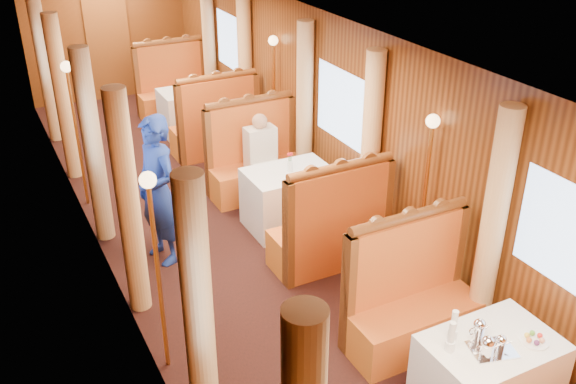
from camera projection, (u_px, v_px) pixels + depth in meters
floor at (235, 238)px, 7.83m from camera, size 3.00×12.00×0.01m
ceiling at (225, 34)px, 6.68m from camera, size 3.00×12.00×0.01m
wall_far at (107, 32)px, 12.00m from camera, size 3.00×0.01×2.50m
wall_left at (97, 170)px, 6.64m from camera, size 0.01×12.00×2.50m
wall_right at (344, 122)px, 7.86m from camera, size 0.01×12.00×2.50m
doorway_far at (109, 46)px, 12.09m from camera, size 0.80×0.04×2.00m
table_near at (487, 378)px, 5.19m from camera, size 1.05×0.72×0.75m
banquette_near_aft at (411, 304)px, 5.97m from camera, size 1.30×0.55×1.34m
table_mid at (289, 198)px, 7.96m from camera, size 1.05×0.72×0.75m
banquette_mid_fwd at (331, 232)px, 7.14m from camera, size 1.30×0.55×1.34m
banquette_mid_aft at (255, 164)px, 8.74m from camera, size 1.30×0.55×1.34m
table_far at (193, 111)px, 10.73m from camera, size 1.05×0.72×0.75m
banquette_far_fwd at (216, 129)px, 9.90m from camera, size 1.30×0.55×1.34m
banquette_far_aft at (174, 91)px, 11.50m from camera, size 1.30×0.55×1.34m
tea_tray at (492, 350)px, 4.93m from camera, size 0.40×0.34×0.01m
teapot_left at (487, 350)px, 4.83m from camera, size 0.21×0.18×0.15m
teapot_right at (500, 345)px, 4.90m from camera, size 0.16×0.15×0.11m
teapot_back at (479, 331)px, 5.02m from camera, size 0.19×0.15×0.14m
fruit_plate at (534, 339)px, 5.01m from camera, size 0.23×0.23×0.05m
cup_inboard at (451, 339)px, 4.88m from camera, size 0.08×0.08×0.26m
cup_outboard at (453, 328)px, 5.01m from camera, size 0.08×0.08×0.26m
rose_vase_mid at (290, 158)px, 7.69m from camera, size 0.06×0.06×0.36m
rose_vase_far at (194, 80)px, 10.46m from camera, size 0.06×0.06×0.36m
window_left_near at (225, 364)px, 3.79m from camera, size 0.01×1.20×0.90m
curtain_left_near_b at (199, 321)px, 4.58m from camera, size 0.22×0.22×2.35m
curtain_right_near_b at (492, 231)px, 5.70m from camera, size 0.22×0.22×2.35m
window_left_mid at (95, 152)px, 6.56m from camera, size 0.01×1.20×0.90m
curtain_left_mid_a at (128, 206)px, 6.11m from camera, size 0.22×0.22×2.35m
curtain_left_mid_b at (93, 148)px, 7.34m from camera, size 0.22×0.22×2.35m
window_right_mid at (343, 107)px, 7.76m from camera, size 0.01×1.20×0.90m
curtain_right_mid_a at (370, 152)px, 7.23m from camera, size 0.22×0.22×2.35m
curtain_right_mid_b at (305, 110)px, 8.46m from camera, size 0.22×0.22×2.35m
window_left_far at (43, 66)px, 9.33m from camera, size 0.01×1.20×0.90m
curtain_left_far_a at (63, 99)px, 8.88m from camera, size 0.22×0.22×2.35m
curtain_left_far_b at (45, 70)px, 10.11m from camera, size 0.22×0.22×2.35m
window_right_far at (231, 43)px, 10.53m from camera, size 0.01×1.20×0.90m
curtain_right_far_a at (245, 72)px, 10.00m from camera, size 0.22×0.22×2.35m
curtain_right_far_b at (209, 49)px, 11.23m from camera, size 0.22×0.22×2.35m
sconce_left_fore at (154, 234)px, 5.24m from camera, size 0.14×0.14×1.95m
sconce_right_fore at (428, 168)px, 6.38m from camera, size 0.14×0.14×1.95m
sconce_left_aft at (72, 105)px, 8.01m from camera, size 0.14×0.14×1.95m
sconce_right_aft at (274, 75)px, 9.14m from camera, size 0.14×0.14×1.95m
steward at (158, 191)px, 7.05m from camera, size 0.56×0.72×1.74m
passenger at (261, 148)px, 8.42m from camera, size 0.40×0.44×0.76m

